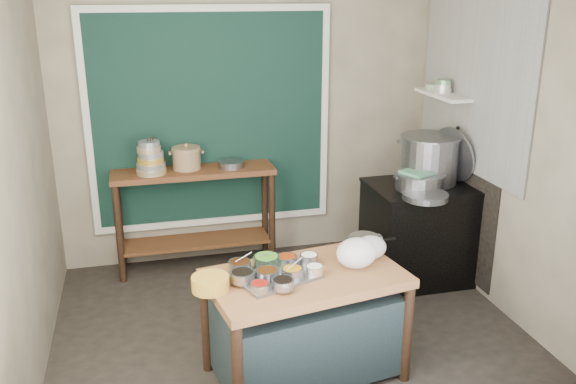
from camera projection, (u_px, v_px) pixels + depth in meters
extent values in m
cube|color=#2B2621|center=(288.00, 328.00, 4.72)|extent=(3.50, 3.00, 0.02)
cube|color=gray|center=(248.00, 112.00, 5.66)|extent=(3.50, 0.02, 2.80)
cube|color=gray|center=(19.00, 170.00, 3.86)|extent=(0.02, 3.00, 2.80)
cube|color=gray|center=(509.00, 138.00, 4.68)|extent=(0.02, 3.00, 2.80)
cube|color=black|center=(211.00, 120.00, 5.55)|extent=(2.10, 0.02, 1.90)
cube|color=#B2B2AA|center=(474.00, 70.00, 5.03)|extent=(0.02, 1.70, 1.70)
cube|color=black|center=(457.00, 197.00, 5.49)|extent=(0.01, 1.30, 1.30)
cube|color=beige|center=(443.00, 95.00, 5.37)|extent=(0.22, 0.70, 0.03)
cube|color=brown|center=(305.00, 325.00, 4.03)|extent=(1.35, 0.92, 0.75)
cube|color=brown|center=(196.00, 219.00, 5.61)|extent=(1.45, 0.40, 0.95)
cube|color=black|center=(420.00, 234.00, 5.40)|extent=(0.90, 0.68, 0.85)
cube|color=black|center=(423.00, 187.00, 5.26)|extent=(0.92, 0.69, 0.03)
cube|color=gray|center=(276.00, 276.00, 3.86)|extent=(0.59, 0.51, 0.02)
cylinder|color=silver|center=(314.00, 270.00, 3.86)|extent=(0.11, 0.11, 0.05)
cylinder|color=gray|center=(266.00, 261.00, 3.97)|extent=(0.17, 0.17, 0.07)
cylinder|color=gray|center=(242.00, 276.00, 3.76)|extent=(0.16, 0.16, 0.06)
cylinder|color=gray|center=(240.00, 266.00, 3.90)|extent=(0.15, 0.15, 0.06)
cylinder|color=gray|center=(309.00, 258.00, 4.02)|extent=(0.12, 0.12, 0.05)
cylinder|color=gray|center=(292.00, 272.00, 3.82)|extent=(0.14, 0.14, 0.06)
cylinder|color=gray|center=(267.00, 274.00, 3.79)|extent=(0.15, 0.15, 0.06)
cylinder|color=gray|center=(287.00, 260.00, 3.99)|extent=(0.14, 0.14, 0.06)
cylinder|color=gray|center=(260.00, 287.00, 3.64)|extent=(0.12, 0.12, 0.05)
cylinder|color=gray|center=(283.00, 284.00, 3.67)|extent=(0.14, 0.14, 0.06)
cylinder|color=#BB8632|center=(210.00, 283.00, 3.69)|extent=(0.25, 0.25, 0.09)
ellipsoid|color=white|center=(356.00, 253.00, 3.98)|extent=(0.32, 0.29, 0.20)
ellipsoid|color=white|center=(371.00, 247.00, 4.12)|extent=(0.25, 0.23, 0.16)
cylinder|color=tan|center=(151.00, 171.00, 5.33)|extent=(0.26, 0.26, 0.05)
cylinder|color=gray|center=(151.00, 165.00, 5.31)|extent=(0.25, 0.25, 0.05)
cylinder|color=gold|center=(150.00, 160.00, 5.30)|extent=(0.23, 0.23, 0.05)
cylinder|color=gray|center=(150.00, 155.00, 5.28)|extent=(0.22, 0.22, 0.05)
cylinder|color=tan|center=(150.00, 149.00, 5.27)|extent=(0.21, 0.21, 0.05)
cylinder|color=gray|center=(149.00, 144.00, 5.25)|extent=(0.18, 0.18, 0.05)
cylinder|color=gray|center=(151.00, 167.00, 5.34)|extent=(0.20, 0.20, 0.10)
cylinder|color=gray|center=(231.00, 164.00, 5.51)|extent=(0.26, 0.26, 0.06)
cylinder|color=gray|center=(453.00, 154.00, 5.29)|extent=(0.24, 0.51, 0.49)
cube|color=#519168|center=(420.00, 172.00, 5.10)|extent=(0.36, 0.33, 0.02)
cylinder|color=gray|center=(425.00, 196.00, 4.90)|extent=(0.38, 0.38, 0.05)
cylinder|color=silver|center=(443.00, 91.00, 5.36)|extent=(0.14, 0.14, 0.04)
cylinder|color=silver|center=(443.00, 86.00, 5.35)|extent=(0.13, 0.13, 0.04)
cylinder|color=gray|center=(444.00, 82.00, 5.34)|extent=(0.13, 0.13, 0.04)
cylinder|color=gray|center=(434.00, 87.00, 5.52)|extent=(0.18, 0.18, 0.05)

